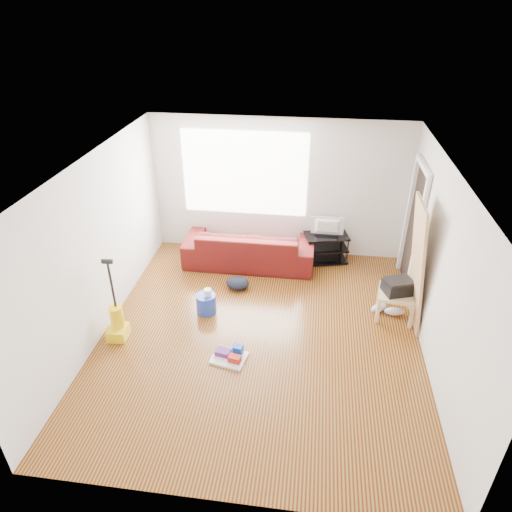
# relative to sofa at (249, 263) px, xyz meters

# --- Properties ---
(room) EXTENTS (4.51, 5.01, 2.51)m
(room) POSITION_rel_sofa_xyz_m (0.52, -1.80, 1.25)
(room) COLOR #471A06
(room) RESTS_ON ground
(sofa) EXTENTS (2.29, 0.89, 0.67)m
(sofa) POSITION_rel_sofa_xyz_m (0.00, 0.00, 0.00)
(sofa) COLOR #400B16
(sofa) RESTS_ON ground
(tv_stand) EXTENTS (0.84, 0.60, 0.52)m
(tv_stand) POSITION_rel_sofa_xyz_m (1.35, 0.27, 0.27)
(tv_stand) COLOR black
(tv_stand) RESTS_ON ground
(tv) EXTENTS (0.57, 0.08, 0.33)m
(tv) POSITION_rel_sofa_xyz_m (1.35, 0.27, 0.69)
(tv) COLOR black
(tv) RESTS_ON tv_stand
(side_table) EXTENTS (0.59, 0.59, 0.43)m
(side_table) POSITION_rel_sofa_xyz_m (2.40, -1.22, 0.36)
(side_table) COLOR #C9B986
(side_table) RESTS_ON ground
(printer) EXTENTS (0.50, 0.44, 0.22)m
(printer) POSITION_rel_sofa_xyz_m (2.40, -1.22, 0.53)
(printer) COLOR black
(printer) RESTS_ON side_table
(bucket) EXTENTS (0.32, 0.32, 0.30)m
(bucket) POSITION_rel_sofa_xyz_m (-0.44, -1.51, 0.00)
(bucket) COLOR #203CAE
(bucket) RESTS_ON ground
(toilet_paper) EXTENTS (0.11, 0.11, 0.10)m
(toilet_paper) POSITION_rel_sofa_xyz_m (-0.41, -1.50, 0.20)
(toilet_paper) COLOR silver
(toilet_paper) RESTS_ON bucket
(cleaning_tray) EXTENTS (0.51, 0.44, 0.16)m
(cleaning_tray) POSITION_rel_sofa_xyz_m (0.11, -2.48, 0.05)
(cleaning_tray) COLOR white
(cleaning_tray) RESTS_ON ground
(backpack) EXTENTS (0.39, 0.31, 0.21)m
(backpack) POSITION_rel_sofa_xyz_m (-0.07, -0.83, 0.00)
(backpack) COLOR black
(backpack) RESTS_ON ground
(sneakers) EXTENTS (0.53, 0.28, 0.12)m
(sneakers) POSITION_rel_sofa_xyz_m (2.30, -1.18, 0.06)
(sneakers) COLOR silver
(sneakers) RESTS_ON ground
(vacuum) EXTENTS (0.28, 0.32, 1.25)m
(vacuum) POSITION_rel_sofa_xyz_m (-1.55, -2.24, 0.23)
(vacuum) COLOR yellow
(vacuum) RESTS_ON ground
(door_panel) EXTENTS (0.24, 0.77, 1.92)m
(door_panel) POSITION_rel_sofa_xyz_m (2.58, -1.32, 0.00)
(door_panel) COLOR tan
(door_panel) RESTS_ON ground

